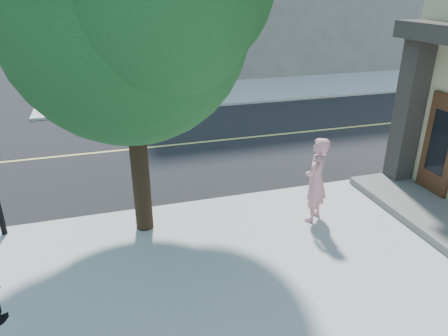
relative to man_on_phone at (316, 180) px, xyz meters
name	(u,v)px	position (x,y,z in m)	size (l,w,h in m)	color
ground	(27,228)	(-6.49, 1.65, -1.13)	(140.00, 140.00, 0.00)	black
road_ew	(45,158)	(-6.49, 6.15, -1.12)	(140.00, 9.00, 0.01)	black
sidewalk_ne	(253,58)	(7.01, 23.15, -1.07)	(29.00, 25.00, 0.12)	#ADADAD
man_on_phone	(316,180)	(0.00, 0.00, 0.00)	(0.74, 0.48, 2.02)	pink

